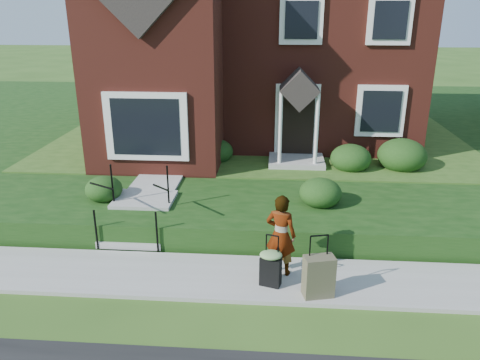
# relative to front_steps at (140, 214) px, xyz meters

# --- Properties ---
(ground) EXTENTS (120.00, 120.00, 0.00)m
(ground) POSITION_rel_front_steps_xyz_m (2.50, -1.84, -0.47)
(ground) COLOR #2D5119
(ground) RESTS_ON ground
(sidewalk) EXTENTS (60.00, 1.60, 0.08)m
(sidewalk) POSITION_rel_front_steps_xyz_m (2.50, -1.84, -0.43)
(sidewalk) COLOR #9E9B93
(sidewalk) RESTS_ON ground
(terrace) EXTENTS (44.00, 20.00, 0.60)m
(terrace) POSITION_rel_front_steps_xyz_m (6.50, 9.06, -0.17)
(terrace) COLOR #12350E
(terrace) RESTS_ON ground
(walkway) EXTENTS (1.20, 6.00, 0.06)m
(walkway) POSITION_rel_front_steps_xyz_m (0.00, 3.16, 0.16)
(walkway) COLOR #9E9B93
(walkway) RESTS_ON terrace
(front_steps) EXTENTS (1.40, 2.02, 1.50)m
(front_steps) POSITION_rel_front_steps_xyz_m (0.00, 0.00, 0.00)
(front_steps) COLOR #9E9B93
(front_steps) RESTS_ON ground
(foundation_shrubs) EXTENTS (9.45, 4.15, 0.96)m
(foundation_shrubs) POSITION_rel_front_steps_xyz_m (2.98, 2.92, 0.54)
(foundation_shrubs) COLOR black
(foundation_shrubs) RESTS_ON terrace
(woman) EXTENTS (0.68, 0.55, 1.61)m
(woman) POSITION_rel_front_steps_xyz_m (3.21, -1.64, 0.41)
(woman) COLOR #999999
(woman) RESTS_ON sidewalk
(suitcase_black) EXTENTS (0.49, 0.44, 1.00)m
(suitcase_black) POSITION_rel_front_steps_xyz_m (3.03, -2.10, -0.01)
(suitcase_black) COLOR black
(suitcase_black) RESTS_ON sidewalk
(suitcase_olive) EXTENTS (0.59, 0.42, 1.15)m
(suitcase_olive) POSITION_rel_front_steps_xyz_m (3.88, -2.37, -0.01)
(suitcase_olive) COLOR brown
(suitcase_olive) RESTS_ON sidewalk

